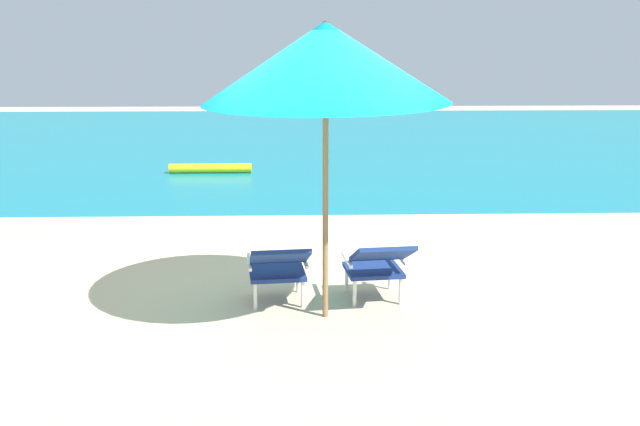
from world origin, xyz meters
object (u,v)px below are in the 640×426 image
(swim_buoy, at_px, (210,168))
(lounge_chair_left, at_px, (278,266))
(beach_umbrella_center, at_px, (326,63))
(lounge_chair_right, at_px, (377,263))

(swim_buoy, height_order, lounge_chair_left, lounge_chair_left)
(swim_buoy, xyz_separation_m, beach_umbrella_center, (1.95, -7.57, 2.14))
(lounge_chair_left, bearing_deg, beach_umbrella_center, -29.61)
(lounge_chair_left, bearing_deg, lounge_chair_right, 3.57)
(swim_buoy, relative_size, beach_umbrella_center, 0.56)
(lounge_chair_right, relative_size, beach_umbrella_center, 0.33)
(lounge_chair_right, distance_m, beach_umbrella_center, 1.92)
(swim_buoy, relative_size, lounge_chair_right, 1.73)
(swim_buoy, relative_size, lounge_chair_left, 1.73)
(lounge_chair_right, bearing_deg, lounge_chair_left, -176.43)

